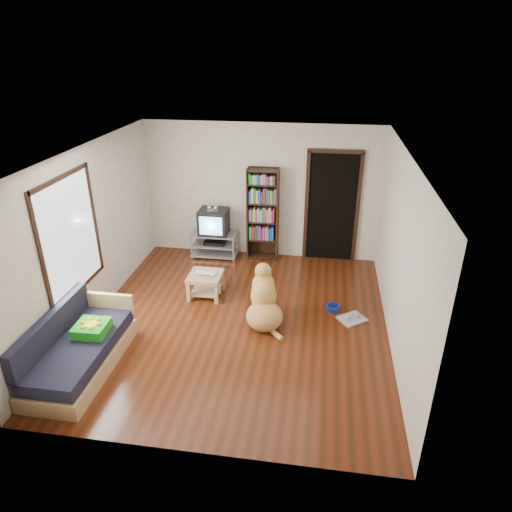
# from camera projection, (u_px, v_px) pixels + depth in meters

# --- Properties ---
(ground) EXTENTS (5.00, 5.00, 0.00)m
(ground) POSITION_uv_depth(u_px,v_px,m) (238.00, 321.00, 7.05)
(ground) COLOR #551F0E
(ground) RESTS_ON ground
(ceiling) EXTENTS (5.00, 5.00, 0.00)m
(ceiling) POSITION_uv_depth(u_px,v_px,m) (235.00, 154.00, 5.93)
(ceiling) COLOR white
(ceiling) RESTS_ON ground
(wall_back) EXTENTS (4.50, 0.00, 4.50)m
(wall_back) POSITION_uv_depth(u_px,v_px,m) (261.00, 192.00, 8.72)
(wall_back) COLOR silver
(wall_back) RESTS_ON ground
(wall_front) EXTENTS (4.50, 0.00, 4.50)m
(wall_front) POSITION_uv_depth(u_px,v_px,m) (187.00, 353.00, 4.26)
(wall_front) COLOR silver
(wall_front) RESTS_ON ground
(wall_left) EXTENTS (0.00, 5.00, 5.00)m
(wall_left) POSITION_uv_depth(u_px,v_px,m) (89.00, 235.00, 6.79)
(wall_left) COLOR silver
(wall_left) RESTS_ON ground
(wall_right) EXTENTS (0.00, 5.00, 5.00)m
(wall_right) POSITION_uv_depth(u_px,v_px,m) (400.00, 255.00, 6.18)
(wall_right) COLOR silver
(wall_right) RESTS_ON ground
(green_cushion) EXTENTS (0.42, 0.42, 0.14)m
(green_cushion) POSITION_uv_depth(u_px,v_px,m) (92.00, 328.00, 6.03)
(green_cushion) COLOR green
(green_cushion) RESTS_ON sofa
(laptop) EXTENTS (0.38, 0.27, 0.03)m
(laptop) POSITION_uv_depth(u_px,v_px,m) (205.00, 275.00, 7.56)
(laptop) COLOR silver
(laptop) RESTS_ON coffee_table
(dog_bowl) EXTENTS (0.22, 0.22, 0.08)m
(dog_bowl) POSITION_uv_depth(u_px,v_px,m) (333.00, 308.00, 7.34)
(dog_bowl) COLOR navy
(dog_bowl) RESTS_ON ground
(grey_rag) EXTENTS (0.51, 0.49, 0.03)m
(grey_rag) POSITION_uv_depth(u_px,v_px,m) (352.00, 319.00, 7.08)
(grey_rag) COLOR #ACACAC
(grey_rag) RESTS_ON ground
(window) EXTENTS (0.03, 1.46, 1.70)m
(window) POSITION_uv_depth(u_px,v_px,m) (70.00, 236.00, 6.26)
(window) COLOR white
(window) RESTS_ON wall_left
(doorway) EXTENTS (1.03, 0.05, 2.19)m
(doorway) POSITION_uv_depth(u_px,v_px,m) (332.00, 205.00, 8.60)
(doorway) COLOR black
(doorway) RESTS_ON wall_back
(tv_stand) EXTENTS (0.90, 0.45, 0.50)m
(tv_stand) POSITION_uv_depth(u_px,v_px,m) (215.00, 243.00, 9.06)
(tv_stand) COLOR #99999E
(tv_stand) RESTS_ON ground
(crt_tv) EXTENTS (0.55, 0.52, 0.58)m
(crt_tv) POSITION_uv_depth(u_px,v_px,m) (214.00, 221.00, 8.88)
(crt_tv) COLOR black
(crt_tv) RESTS_ON tv_stand
(bookshelf) EXTENTS (0.60, 0.30, 1.80)m
(bookshelf) POSITION_uv_depth(u_px,v_px,m) (263.00, 210.00, 8.70)
(bookshelf) COLOR black
(bookshelf) RESTS_ON ground
(sofa) EXTENTS (0.80, 1.80, 0.80)m
(sofa) POSITION_uv_depth(u_px,v_px,m) (78.00, 351.00, 5.96)
(sofa) COLOR tan
(sofa) RESTS_ON ground
(coffee_table) EXTENTS (0.55, 0.55, 0.40)m
(coffee_table) POSITION_uv_depth(u_px,v_px,m) (206.00, 281.00, 7.65)
(coffee_table) COLOR tan
(coffee_table) RESTS_ON ground
(dog) EXTENTS (0.66, 1.02, 0.89)m
(dog) POSITION_uv_depth(u_px,v_px,m) (264.00, 302.00, 6.94)
(dog) COLOR tan
(dog) RESTS_ON ground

